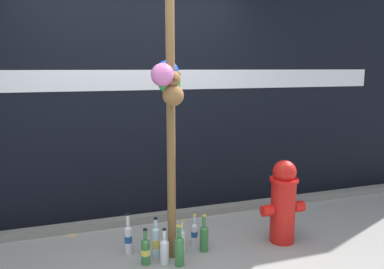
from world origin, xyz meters
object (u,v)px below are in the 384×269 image
object	(u,v)px
bottle_4	(179,249)
bottle_7	(164,250)
bottle_6	(182,240)
memorial_post	(169,58)
bottle_2	(128,238)
bottle_0	(194,233)
bottle_1	(146,250)
bottle_5	(156,241)
bottle_3	(204,237)
fire_hydrant	(283,201)

from	to	relation	value
bottle_4	bottle_7	distance (m)	0.14
bottle_4	bottle_6	size ratio (longest dim) A/B	1.16
memorial_post	bottle_2	xyz separation A→B (m)	(-0.36, 0.16, -1.61)
bottle_0	memorial_post	bearing A→B (deg)	-155.12
bottle_1	bottle_4	bearing A→B (deg)	-23.26
bottle_0	bottle_6	size ratio (longest dim) A/B	0.97
bottle_1	bottle_2	xyz separation A→B (m)	(-0.11, 0.24, 0.02)
bottle_1	bottle_5	size ratio (longest dim) A/B	0.88
bottle_4	bottle_6	bearing A→B (deg)	67.90
bottle_1	bottle_3	bearing A→B (deg)	6.27
bottle_1	bottle_6	size ratio (longest dim) A/B	1.02
bottle_0	bottle_1	size ratio (longest dim) A/B	0.95
fire_hydrant	bottle_3	world-z (taller)	fire_hydrant
fire_hydrant	bottle_2	distance (m)	1.51
fire_hydrant	bottle_1	distance (m)	1.38
bottle_5	bottle_7	size ratio (longest dim) A/B	1.16
bottle_0	bottle_4	world-z (taller)	bottle_4
bottle_4	bottle_5	xyz separation A→B (m)	(-0.15, 0.21, 0.00)
bottle_5	bottle_0	bearing A→B (deg)	15.35
bottle_4	bottle_6	distance (m)	0.22
bottle_5	bottle_7	distance (m)	0.15
bottle_2	bottle_7	size ratio (longest dim) A/B	1.20
memorial_post	bottle_5	xyz separation A→B (m)	(-0.13, 0.01, -1.61)
memorial_post	bottle_7	world-z (taller)	memorial_post
bottle_2	bottle_3	distance (m)	0.69
bottle_2	bottle_3	size ratio (longest dim) A/B	1.09
fire_hydrant	bottle_4	world-z (taller)	fire_hydrant
bottle_2	bottle_7	distance (m)	0.39
memorial_post	bottle_5	distance (m)	1.61
fire_hydrant	bottle_2	bearing A→B (deg)	170.88
fire_hydrant	bottle_1	xyz separation A→B (m)	(-1.36, -0.01, -0.29)
memorial_post	fire_hydrant	distance (m)	1.74
bottle_3	bottle_7	xyz separation A→B (m)	(-0.40, -0.10, -0.02)
fire_hydrant	bottle_3	xyz separation A→B (m)	(-0.79, 0.06, -0.27)
fire_hydrant	bottle_5	distance (m)	1.27
bottle_5	bottle_6	world-z (taller)	bottle_5
fire_hydrant	bottle_3	distance (m)	0.84
memorial_post	bottle_5	size ratio (longest dim) A/B	7.69
bottle_1	bottle_3	size ratio (longest dim) A/B	0.92
bottle_2	bottle_5	bearing A→B (deg)	-32.93
fire_hydrant	bottle_7	bearing A→B (deg)	-177.72
bottle_7	memorial_post	bearing A→B (deg)	53.17
bottle_2	bottle_5	xyz separation A→B (m)	(0.22, -0.15, -0.00)
bottle_4	bottle_5	distance (m)	0.26
bottle_1	bottle_6	bearing A→B (deg)	13.69
bottle_7	bottle_0	bearing A→B (deg)	34.56
bottle_0	bottle_1	xyz separation A→B (m)	(-0.52, -0.21, 0.00)
memorial_post	bottle_2	world-z (taller)	memorial_post
fire_hydrant	bottle_1	size ratio (longest dim) A/B	2.52
fire_hydrant	bottle_2	xyz separation A→B (m)	(-1.46, 0.23, -0.26)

